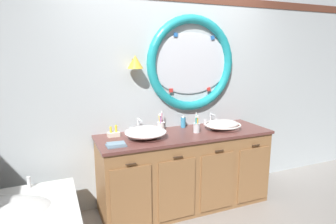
# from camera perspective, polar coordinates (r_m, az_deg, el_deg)

# --- Properties ---
(ground_plane) EXTENTS (14.00, 14.00, 0.00)m
(ground_plane) POSITION_cam_1_polar(r_m,az_deg,el_deg) (3.31, 4.33, -19.75)
(ground_plane) COLOR gray
(back_wall_assembly) EXTENTS (6.40, 0.26, 2.60)m
(back_wall_assembly) POSITION_cam_1_polar(r_m,az_deg,el_deg) (3.39, 0.55, 5.03)
(back_wall_assembly) COLOR silver
(back_wall_assembly) RESTS_ON ground_plane
(vanity_counter) EXTENTS (1.93, 0.66, 0.86)m
(vanity_counter) POSITION_cam_1_polar(r_m,az_deg,el_deg) (3.32, 3.32, -11.26)
(vanity_counter) COLOR olive
(vanity_counter) RESTS_ON ground_plane
(sink_basin_left) EXTENTS (0.43, 0.43, 0.13)m
(sink_basin_left) POSITION_cam_1_polar(r_m,az_deg,el_deg) (2.97, -4.44, -4.03)
(sink_basin_left) COLOR white
(sink_basin_left) RESTS_ON vanity_counter
(sink_basin_right) EXTENTS (0.42, 0.42, 0.11)m
(sink_basin_right) POSITION_cam_1_polar(r_m,az_deg,el_deg) (3.37, 10.73, -2.48)
(sink_basin_right) COLOR white
(sink_basin_right) RESTS_ON vanity_counter
(faucet_set_left) EXTENTS (0.22, 0.15, 0.16)m
(faucet_set_left) POSITION_cam_1_polar(r_m,az_deg,el_deg) (3.20, -5.86, -2.87)
(faucet_set_left) COLOR silver
(faucet_set_left) RESTS_ON vanity_counter
(faucet_set_right) EXTENTS (0.21, 0.12, 0.14)m
(faucet_set_right) POSITION_cam_1_polar(r_m,az_deg,el_deg) (3.58, 8.49, -1.56)
(faucet_set_right) COLOR silver
(faucet_set_right) RESTS_ON vanity_counter
(toothbrush_holder_left) EXTENTS (0.09, 0.09, 0.22)m
(toothbrush_holder_left) POSITION_cam_1_polar(r_m,az_deg,el_deg) (3.29, -1.40, -2.66)
(toothbrush_holder_left) COLOR white
(toothbrush_holder_left) RESTS_ON vanity_counter
(toothbrush_holder_right) EXTENTS (0.08, 0.08, 0.22)m
(toothbrush_holder_right) POSITION_cam_1_polar(r_m,az_deg,el_deg) (3.20, 5.70, -2.97)
(toothbrush_holder_right) COLOR silver
(toothbrush_holder_right) RESTS_ON vanity_counter
(soap_dispenser) EXTENTS (0.06, 0.06, 0.15)m
(soap_dispenser) POSITION_cam_1_polar(r_m,az_deg,el_deg) (3.40, 3.03, -2.00)
(soap_dispenser) COLOR #388EBC
(soap_dispenser) RESTS_ON vanity_counter
(folded_hand_towel) EXTENTS (0.18, 0.13, 0.03)m
(folded_hand_towel) POSITION_cam_1_polar(r_m,az_deg,el_deg) (2.78, -10.22, -6.38)
(folded_hand_towel) COLOR #7593A8
(folded_hand_towel) RESTS_ON vanity_counter
(toiletry_basket) EXTENTS (0.13, 0.08, 0.12)m
(toiletry_basket) POSITION_cam_1_polar(r_m,az_deg,el_deg) (3.10, -10.71, -4.21)
(toiletry_basket) COLOR beige
(toiletry_basket) RESTS_ON vanity_counter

